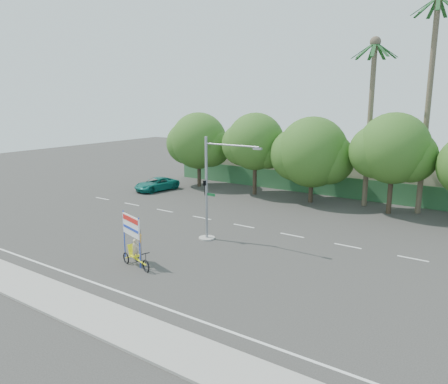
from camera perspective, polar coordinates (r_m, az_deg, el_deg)
The scene contains 14 objects.
ground at distance 25.74m, azimuth -3.14°, elevation -9.42°, with size 120.00×120.00×0.00m, color #33302D.
sidewalk_near at distance 20.85m, azimuth -16.31°, elevation -15.21°, with size 50.00×2.40×0.12m, color gray.
fence at distance 43.80m, azimuth 14.29°, elevation 0.70°, with size 38.00×0.08×2.00m, color #336B3D.
building_left at distance 51.77m, azimuth 5.70°, elevation 3.89°, with size 12.00×8.00×4.00m, color #B4AB8F.
building_right at distance 46.02m, azimuth 25.70°, elevation 1.42°, with size 14.00×8.00×3.60m, color #B4AB8F.
tree_far_left at distance 46.99m, azimuth -3.36°, elevation 6.47°, with size 7.14×6.00×7.96m.
tree_left at distance 43.04m, azimuth 4.06°, elevation 6.32°, with size 6.66×5.60×8.07m.
tree_center at distance 40.41m, azimuth 11.40°, elevation 4.88°, with size 7.62×6.40×7.85m.
tree_right at distance 38.13m, azimuth 21.18°, elevation 5.03°, with size 6.90×5.80×8.36m.
palm_tall at distance 38.96m, azimuth 25.32°, elevation 12.55°, with size 3.73×3.79×17.45m.
palm_short at distance 39.98m, azimuth 18.65°, elevation 10.73°, with size 3.73×3.79×14.45m.
traffic_signal at distance 29.18m, azimuth -1.84°, elevation -0.78°, with size 4.72×1.10×7.00m.
trike_billboard at distance 25.79m, azimuth -11.65°, elevation -6.73°, with size 2.96×1.26×3.03m.
pickup_truck at distance 45.84m, azimuth -8.80°, elevation 1.02°, with size 2.21×4.79×1.33m, color #0F6C5F.
Camera 1 is at (14.70, -18.87, 9.52)m, focal length 35.00 mm.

